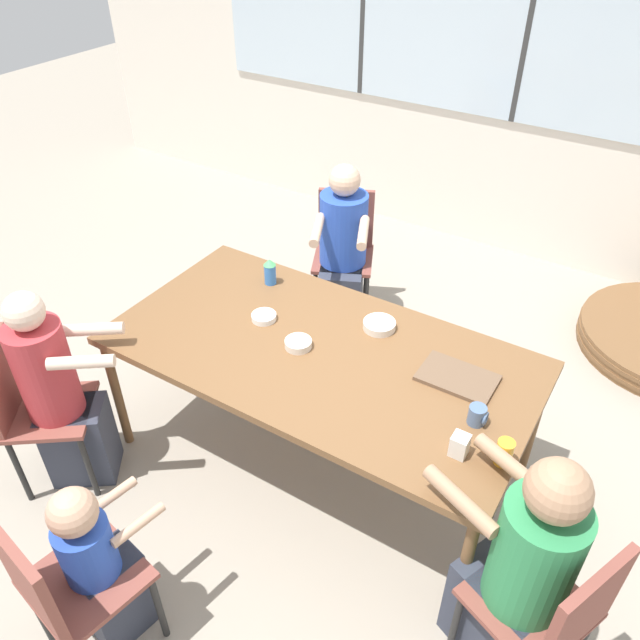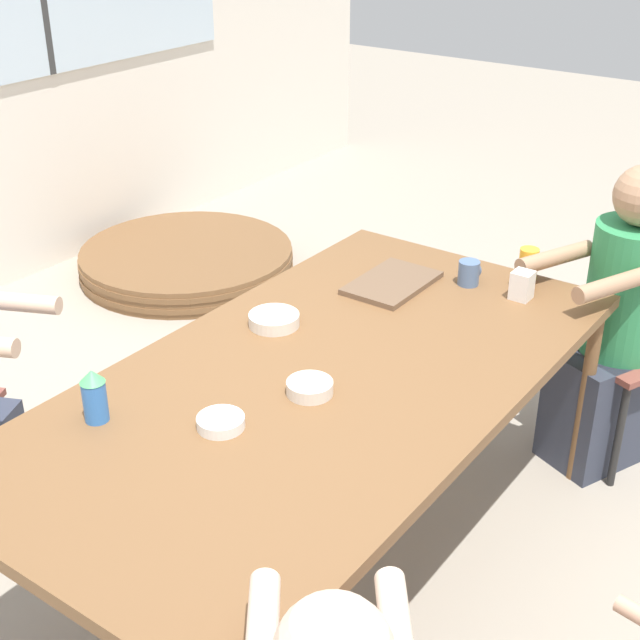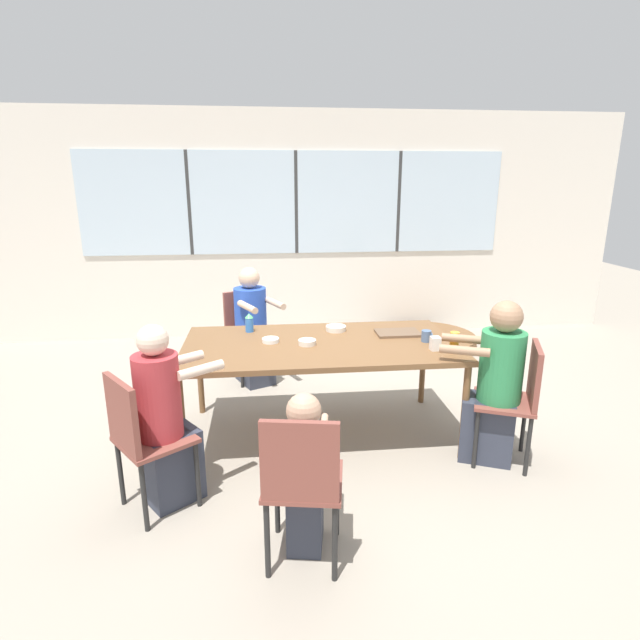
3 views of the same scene
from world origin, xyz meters
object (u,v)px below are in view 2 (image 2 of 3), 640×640
at_px(coffee_mug, 469,273).
at_px(bowl_fruit, 274,320).
at_px(milk_carton_small, 522,285).
at_px(bowl_cereal, 310,388).
at_px(juice_glass, 528,264).
at_px(sippy_cup, 94,395).
at_px(person_man_blue_shirt, 615,334).
at_px(bowl_white_shallow, 221,422).
at_px(folded_table_stack, 187,260).

xyz_separation_m(coffee_mug, bowl_fruit, (-0.65, 0.36, -0.02)).
height_order(milk_carton_small, bowl_cereal, milk_carton_small).
xyz_separation_m(milk_carton_small, bowl_fruit, (-0.65, 0.56, -0.03)).
height_order(coffee_mug, juice_glass, juice_glass).
relative_size(sippy_cup, milk_carton_small, 1.54).
xyz_separation_m(coffee_mug, sippy_cup, (-1.36, 0.41, 0.03)).
relative_size(person_man_blue_shirt, coffee_mug, 13.44).
relative_size(juice_glass, bowl_cereal, 0.87).
bearing_deg(coffee_mug, bowl_white_shallow, 174.45).
xyz_separation_m(coffee_mug, milk_carton_small, (-0.00, -0.20, 0.01)).
bearing_deg(juice_glass, milk_carton_small, -162.78).
xyz_separation_m(juice_glass, bowl_fruit, (-0.82, 0.51, -0.04)).
height_order(bowl_cereal, folded_table_stack, bowl_cereal).
relative_size(milk_carton_small, bowl_white_shallow, 0.78).
relative_size(coffee_mug, bowl_cereal, 0.66).
distance_m(bowl_white_shallow, folded_table_stack, 2.83).
bearing_deg(person_man_blue_shirt, bowl_cereal, 93.10).
distance_m(coffee_mug, bowl_fruit, 0.75).
bearing_deg(bowl_fruit, juice_glass, -32.19).
xyz_separation_m(milk_carton_small, bowl_cereal, (-0.92, 0.22, -0.03)).
relative_size(bowl_white_shallow, folded_table_stack, 0.11).
bearing_deg(milk_carton_small, bowl_cereal, 166.24).
bearing_deg(bowl_white_shallow, bowl_cereal, -18.55).
height_order(milk_carton_small, bowl_fruit, milk_carton_small).
bearing_deg(bowl_fruit, coffee_mug, -29.13).
distance_m(person_man_blue_shirt, juice_glass, 0.45).
relative_size(coffee_mug, sippy_cup, 0.57).
distance_m(coffee_mug, bowl_cereal, 0.92).
relative_size(person_man_blue_shirt, sippy_cup, 7.67).
distance_m(person_man_blue_shirt, coffee_mug, 0.63).
bearing_deg(coffee_mug, bowl_fruit, 150.87).
bearing_deg(coffee_mug, milk_carton_small, -90.23).
relative_size(juice_glass, bowl_fruit, 0.70).
distance_m(coffee_mug, milk_carton_small, 0.20).
distance_m(juice_glass, bowl_cereal, 1.10).
xyz_separation_m(person_man_blue_shirt, bowl_cereal, (-1.28, 0.46, 0.24)).
relative_size(person_man_blue_shirt, bowl_white_shallow, 9.21).
height_order(person_man_blue_shirt, sippy_cup, person_man_blue_shirt).
bearing_deg(milk_carton_small, bowl_fruit, 139.10).
height_order(person_man_blue_shirt, milk_carton_small, person_man_blue_shirt).
height_order(sippy_cup, bowl_white_shallow, sippy_cup).
height_order(coffee_mug, sippy_cup, sippy_cup).
xyz_separation_m(person_man_blue_shirt, juice_glass, (-0.20, 0.29, 0.28)).
bearing_deg(person_man_blue_shirt, bowl_white_shallow, 93.32).
distance_m(coffee_mug, sippy_cup, 1.42).
xyz_separation_m(milk_carton_small, bowl_white_shallow, (-1.19, 0.32, -0.03)).
bearing_deg(folded_table_stack, milk_carton_small, -107.06).
bearing_deg(person_man_blue_shirt, sippy_cup, 86.74).
distance_m(bowl_cereal, bowl_fruit, 0.43).
height_order(juice_glass, bowl_fruit, juice_glass).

